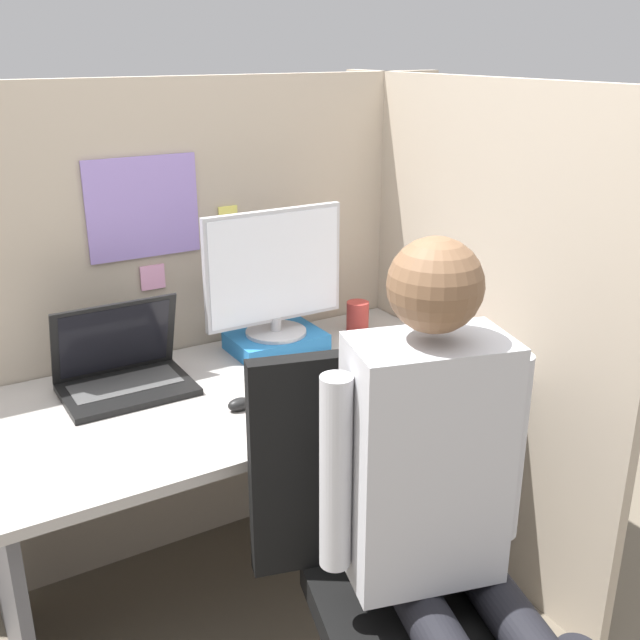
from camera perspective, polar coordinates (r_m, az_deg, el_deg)
The scene contains 12 objects.
cubicle_panel_back at distance 2.59m, azimuth -9.80°, elevation -0.49°, with size 2.02×0.05×1.64m.
cubicle_panel_right at distance 2.59m, azimuth 10.78°, elevation -0.65°, with size 0.04×1.43×1.64m.
desk at distance 2.36m, azimuth -5.66°, elevation -9.23°, with size 1.52×0.77×0.76m.
paper_box at distance 2.53m, azimuth -3.35°, elevation -1.65°, with size 0.31×0.21×0.06m.
monitor at distance 2.45m, azimuth -3.50°, elevation 3.58°, with size 0.49×0.20×0.42m.
laptop at distance 2.30m, azimuth -14.73°, elevation -3.96°, with size 0.37×0.26×0.27m.
mouse at distance 2.13m, azimuth -6.18°, elevation -6.40°, with size 0.07×0.04×0.04m.
stapler at distance 2.54m, azimuth 8.55°, elevation -1.72°, with size 0.04×0.13×0.06m.
carrot_toy at distance 2.18m, azimuth 2.00°, elevation -5.65°, with size 0.04×0.11×0.04m.
office_chair at distance 1.92m, azimuth 4.81°, elevation -18.07°, with size 0.57×0.62×1.06m.
person at distance 1.69m, azimuth 9.57°, elevation -13.56°, with size 0.47×0.51×1.38m.
coffee_mug at distance 2.68m, azimuth 2.88°, elevation 0.27°, with size 0.08×0.08×0.11m.
Camera 1 is at (-0.85, -1.48, 1.73)m, focal length 42.00 mm.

